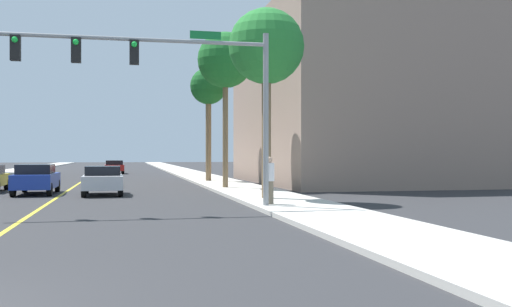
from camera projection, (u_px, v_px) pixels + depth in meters
The scene contains 12 objects.
ground at pixel (87, 178), 47.86m from camera, with size 192.00×192.00×0.00m, color #2D2D30.
sidewalk_right at pixel (200, 177), 49.89m from camera, with size 3.35×168.00×0.15m, color beige.
lane_marking_center at pixel (87, 178), 47.86m from camera, with size 0.16×144.00×0.01m, color yellow.
building_right_near at pixel (365, 100), 41.48m from camera, with size 15.41×19.32×11.59m, color gray.
traffic_signal_mast at pixel (159, 72), 20.29m from camera, with size 11.04×0.36×6.20m.
palm_near at pixel (266, 48), 24.64m from camera, with size 3.19×3.19×7.98m.
palm_mid at pixel (225, 61), 32.57m from camera, with size 3.10×3.10×8.63m.
palm_far at pixel (208, 89), 40.61m from camera, with size 2.54×2.54×7.83m.
car_blue at pixel (36, 179), 29.06m from camera, with size 1.85×4.47×1.49m.
car_red at pixel (114, 167), 59.22m from camera, with size 2.00×3.87×1.35m.
car_silver at pixel (103, 180), 28.48m from camera, with size 1.94×3.85×1.41m.
pedestrian at pixel (269, 180), 21.62m from camera, with size 0.38×0.38×1.75m.
Camera 1 is at (3.01, -7.73, 2.00)m, focal length 41.19 mm.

